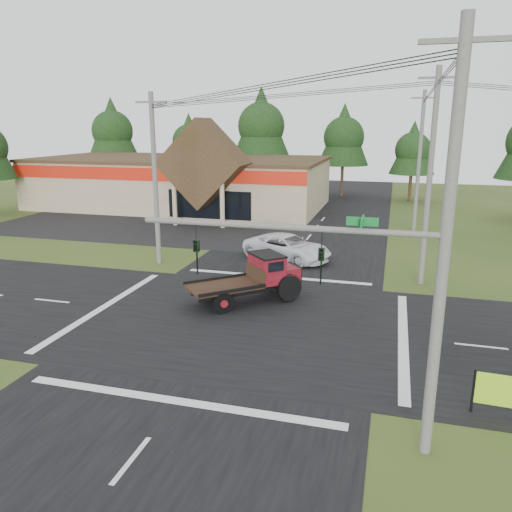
% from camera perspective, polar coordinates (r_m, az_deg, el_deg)
% --- Properties ---
extents(ground, '(120.00, 120.00, 0.00)m').
position_cam_1_polar(ground, '(22.70, -1.62, -7.49)').
color(ground, '#304117').
rests_on(ground, ground).
extents(road_ns, '(12.00, 120.00, 0.02)m').
position_cam_1_polar(road_ns, '(22.70, -1.62, -7.46)').
color(road_ns, black).
rests_on(road_ns, ground).
extents(road_ew, '(120.00, 12.00, 0.02)m').
position_cam_1_polar(road_ew, '(22.70, -1.62, -7.46)').
color(road_ew, black).
rests_on(road_ew, ground).
extents(parking_apron, '(28.00, 14.00, 0.02)m').
position_cam_1_polar(parking_apron, '(44.82, -11.70, 3.43)').
color(parking_apron, black).
rests_on(parking_apron, ground).
extents(cvs_building, '(30.40, 18.20, 9.19)m').
position_cam_1_polar(cvs_building, '(54.57, -8.41, 8.50)').
color(cvs_building, tan).
rests_on(cvs_building, ground).
extents(traffic_signal_mast, '(8.12, 0.24, 7.00)m').
position_cam_1_polar(traffic_signal_mast, '(13.26, 13.01, -3.98)').
color(traffic_signal_mast, '#595651').
rests_on(traffic_signal_mast, ground).
extents(utility_pole_nr, '(2.00, 0.30, 11.00)m').
position_cam_1_polar(utility_pole_nr, '(12.98, 20.74, 0.61)').
color(utility_pole_nr, '#595651').
rests_on(utility_pole_nr, ground).
extents(utility_pole_nw, '(2.00, 0.30, 10.50)m').
position_cam_1_polar(utility_pole_nw, '(31.63, -11.47, 8.66)').
color(utility_pole_nw, '#595651').
rests_on(utility_pole_nw, ground).
extents(utility_pole_ne, '(2.00, 0.30, 11.50)m').
position_cam_1_polar(utility_pole_ne, '(28.26, 19.23, 8.46)').
color(utility_pole_ne, '#595651').
rests_on(utility_pole_ne, ground).
extents(utility_pole_n, '(2.00, 0.30, 11.20)m').
position_cam_1_polar(utility_pole_n, '(42.21, 18.14, 10.18)').
color(utility_pole_n, '#595651').
rests_on(utility_pole_n, ground).
extents(tree_row_a, '(6.72, 6.72, 12.12)m').
position_cam_1_polar(tree_row_a, '(70.14, -16.11, 13.78)').
color(tree_row_a, '#332316').
rests_on(tree_row_a, ground).
extents(tree_row_b, '(5.60, 5.60, 10.10)m').
position_cam_1_polar(tree_row_b, '(67.40, -7.64, 13.05)').
color(tree_row_b, '#332316').
rests_on(tree_row_b, ground).
extents(tree_row_c, '(7.28, 7.28, 13.13)m').
position_cam_1_polar(tree_row_c, '(63.19, 0.60, 14.89)').
color(tree_row_c, '#332316').
rests_on(tree_row_c, ground).
extents(tree_row_d, '(6.16, 6.16, 11.11)m').
position_cam_1_polar(tree_row_d, '(62.40, 10.01, 13.44)').
color(tree_row_d, '#332316').
rests_on(tree_row_d, ground).
extents(tree_row_e, '(5.04, 5.04, 9.09)m').
position_cam_1_polar(tree_row_e, '(60.16, 17.51, 11.67)').
color(tree_row_e, '#332316').
rests_on(tree_row_e, ground).
extents(antique_flatbed_truck, '(5.72, 5.47, 2.40)m').
position_cam_1_polar(antique_flatbed_truck, '(24.72, -1.11, -2.65)').
color(antique_flatbed_truck, '#530B12').
rests_on(antique_flatbed_truck, ground).
extents(white_pickup, '(6.55, 4.88, 1.65)m').
position_cam_1_polar(white_pickup, '(32.69, 3.61, 0.99)').
color(white_pickup, white).
rests_on(white_pickup, ground).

